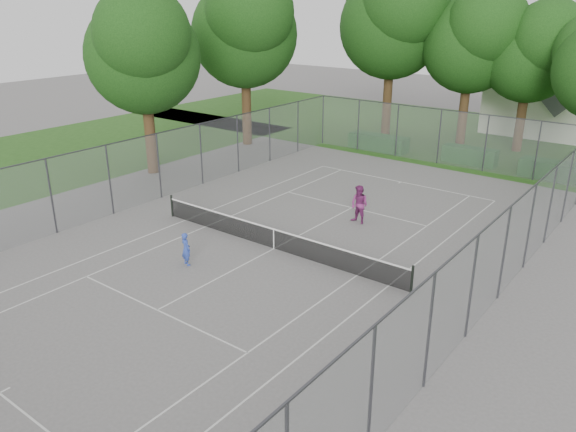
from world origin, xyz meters
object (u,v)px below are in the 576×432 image
Objects in this scene: woman_player at (359,205)px; tennis_net at (274,238)px; house at (543,86)px; girl_player at (186,249)px.

tennis_net is at bearing -97.77° from woman_player.
woman_player is at bearing -92.77° from house.
woman_player reaches higher than girl_player.
woman_player is at bearing 74.33° from tennis_net.
tennis_net is 1.39× the size of house.
woman_player is (1.34, 4.79, 0.42)m from tennis_net.
tennis_net is at bearing -94.86° from house.
tennis_net is 3.78m from girl_player.
house is at bearing 85.14° from tennis_net.
house is 4.98× the size of woman_player.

